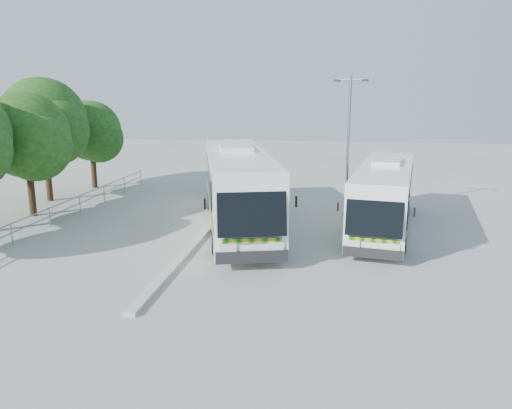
% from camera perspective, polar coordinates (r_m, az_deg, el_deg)
% --- Properties ---
extents(ground, '(100.00, 100.00, 0.00)m').
position_cam_1_polar(ground, '(20.11, -1.62, -5.93)').
color(ground, '#A7A7A1').
rests_on(ground, ground).
extents(kerb_divider, '(0.40, 16.00, 0.15)m').
position_cam_1_polar(kerb_divider, '(22.43, -6.54, -3.84)').
color(kerb_divider, '#B2B2AD').
rests_on(kerb_divider, ground).
extents(railing, '(0.06, 22.00, 1.00)m').
position_cam_1_polar(railing, '(26.98, -21.47, -0.38)').
color(railing, gray).
rests_on(railing, ground).
extents(tree_far_c, '(4.97, 4.69, 6.49)m').
position_cam_1_polar(tree_far_c, '(28.52, -24.69, 7.17)').
color(tree_far_c, '#382314').
rests_on(tree_far_c, ground).
extents(tree_far_d, '(5.62, 5.30, 7.33)m').
position_cam_1_polar(tree_far_d, '(32.24, -23.02, 8.81)').
color(tree_far_d, '#382314').
rests_on(tree_far_d, ground).
extents(tree_far_e, '(4.54, 4.28, 5.92)m').
position_cam_1_polar(tree_far_e, '(35.91, -18.24, 7.97)').
color(tree_far_e, '#382314').
rests_on(tree_far_e, ground).
extents(coach_main, '(5.95, 13.47, 3.67)m').
position_cam_1_polar(coach_main, '(24.07, -2.13, 2.11)').
color(coach_main, white).
rests_on(coach_main, ground).
extents(coach_adjacent, '(4.08, 11.40, 3.10)m').
position_cam_1_polar(coach_adjacent, '(24.37, 14.45, 1.10)').
color(coach_adjacent, white).
rests_on(coach_adjacent, ground).
extents(lamppost, '(1.74, 0.68, 7.25)m').
position_cam_1_polar(lamppost, '(26.44, 10.51, 7.20)').
color(lamppost, gray).
rests_on(lamppost, ground).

